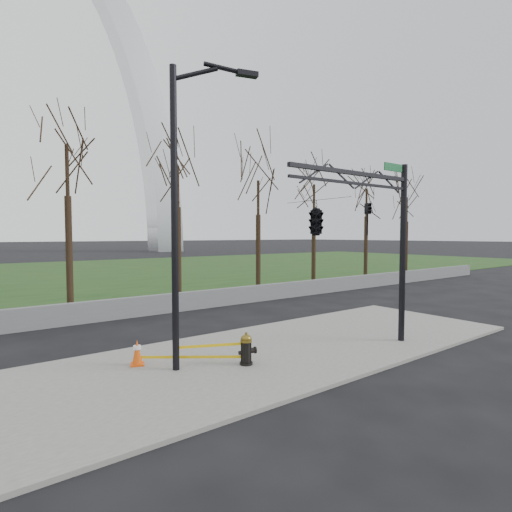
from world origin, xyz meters
TOP-DOWN VIEW (x-y plane):
  - ground at (0.00, 0.00)m, footprint 500.00×500.00m
  - sidewalk at (0.00, 0.00)m, footprint 18.00×6.00m
  - grass_strip at (0.00, 30.00)m, footprint 120.00×40.00m
  - guardrail at (0.00, 8.00)m, footprint 60.00×0.30m
  - gateway_arch at (0.00, 75.00)m, footprint 66.00×6.00m
  - tree_row at (2.36, 12.00)m, footprint 50.73×4.00m
  - fire_hydrant at (-1.56, -0.57)m, footprint 0.56×0.36m
  - traffic_cone at (-3.99, 1.19)m, footprint 0.47×0.47m
  - street_light at (-3.08, 0.15)m, footprint 2.33×0.86m
  - traffic_signal_mast at (0.84, -1.61)m, footprint 5.10×2.50m
  - caution_tape at (-2.64, 0.12)m, footprint 2.42×1.77m

SIDE VIEW (x-z plane):
  - ground at x=0.00m, z-range 0.00..0.00m
  - grass_strip at x=0.00m, z-range 0.00..0.06m
  - sidewalk at x=0.00m, z-range 0.00..0.10m
  - traffic_cone at x=-3.99m, z-range 0.10..0.80m
  - guardrail at x=0.00m, z-range 0.00..0.90m
  - caution_tape at x=-2.64m, z-range 0.23..0.68m
  - fire_hydrant at x=-1.56m, z-range 0.06..0.96m
  - traffic_signal_mast at x=0.84m, z-range 1.15..7.15m
  - tree_row at x=2.36m, z-range 0.00..8.83m
  - street_light at x=-3.08m, z-range 0.59..8.80m
  - gateway_arch at x=0.00m, z-range 0.00..65.00m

